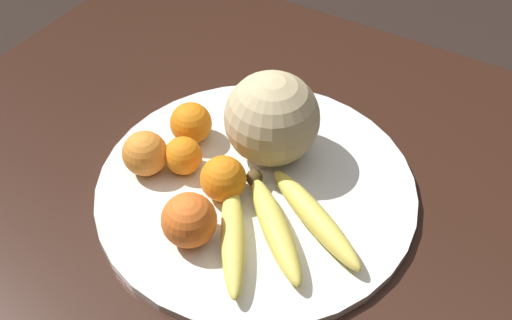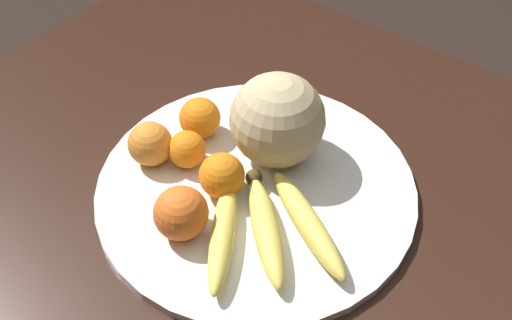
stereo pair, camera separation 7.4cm
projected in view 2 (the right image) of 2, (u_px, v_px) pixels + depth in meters
kitchen_table at (285, 233)px, 0.97m from camera, size 1.23×0.91×0.77m
fruit_bowl at (256, 187)px, 0.88m from camera, size 0.47×0.47×0.01m
melon at (277, 120)px, 0.87m from camera, size 0.14×0.14×0.14m
banana_bunch at (268, 228)px, 0.79m from camera, size 0.24×0.23×0.03m
orange_front_left at (187, 149)px, 0.88m from camera, size 0.06×0.06×0.06m
orange_front_right at (181, 213)px, 0.79m from camera, size 0.07×0.07×0.07m
orange_mid_center at (150, 144)px, 0.88m from camera, size 0.07×0.07×0.07m
orange_back_left at (200, 118)px, 0.93m from camera, size 0.06×0.06×0.06m
orange_back_right at (222, 176)px, 0.84m from camera, size 0.07×0.07×0.07m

